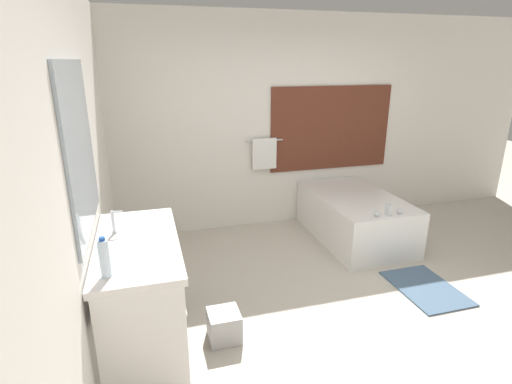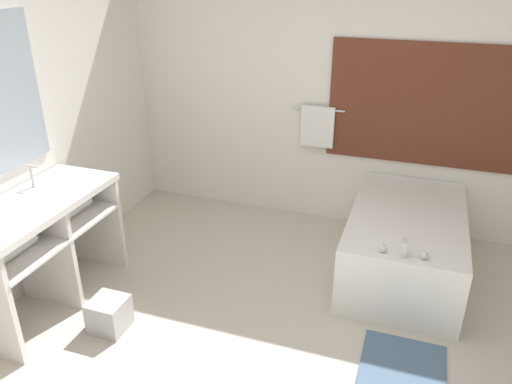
# 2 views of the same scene
# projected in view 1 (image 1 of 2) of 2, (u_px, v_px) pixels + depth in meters

# --- Properties ---
(ground_plane) EXTENTS (16.00, 16.00, 0.00)m
(ground_plane) POSITION_uv_depth(u_px,v_px,m) (366.00, 310.00, 3.57)
(ground_plane) COLOR beige
(ground_plane) RESTS_ON ground
(wall_back_with_blinds) EXTENTS (7.40, 0.13, 2.70)m
(wall_back_with_blinds) POSITION_uv_depth(u_px,v_px,m) (286.00, 123.00, 5.18)
(wall_back_with_blinds) COLOR white
(wall_back_with_blinds) RESTS_ON ground_plane
(wall_left_with_mirror) EXTENTS (0.08, 7.40, 2.70)m
(wall_left_with_mirror) POSITION_uv_depth(u_px,v_px,m) (76.00, 187.00, 2.56)
(wall_left_with_mirror) COLOR white
(wall_left_with_mirror) RESTS_ON ground_plane
(vanity_counter) EXTENTS (0.59, 1.26, 0.88)m
(vanity_counter) POSITION_uv_depth(u_px,v_px,m) (141.00, 271.00, 2.98)
(vanity_counter) COLOR white
(vanity_counter) RESTS_ON ground_plane
(sink_faucet) EXTENTS (0.09, 0.04, 0.18)m
(sink_faucet) POSITION_uv_depth(u_px,v_px,m) (114.00, 223.00, 2.99)
(sink_faucet) COLOR silver
(sink_faucet) RESTS_ON vanity_counter
(bathtub) EXTENTS (0.91, 1.55, 0.68)m
(bathtub) POSITION_uv_depth(u_px,v_px,m) (354.00, 215.00, 4.93)
(bathtub) COLOR white
(bathtub) RESTS_ON ground_plane
(water_bottle_1) EXTENTS (0.07, 0.07, 0.26)m
(water_bottle_1) POSITION_uv_depth(u_px,v_px,m) (104.00, 258.00, 2.38)
(water_bottle_1) COLOR silver
(water_bottle_1) RESTS_ON vanity_counter
(waste_bin) EXTENTS (0.25, 0.25, 0.24)m
(waste_bin) POSITION_uv_depth(u_px,v_px,m) (224.00, 326.00, 3.17)
(waste_bin) COLOR #B2B2B2
(waste_bin) RESTS_ON ground_plane
(bath_mat) EXTENTS (0.55, 0.78, 0.02)m
(bath_mat) POSITION_uv_depth(u_px,v_px,m) (426.00, 288.00, 3.90)
(bath_mat) COLOR slate
(bath_mat) RESTS_ON ground_plane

